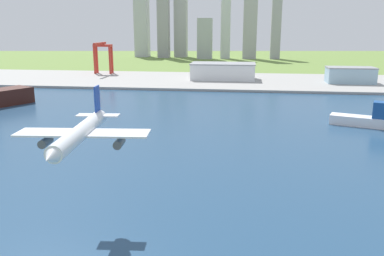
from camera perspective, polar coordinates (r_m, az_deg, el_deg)
name	(u,v)px	position (r m, az deg, el deg)	size (l,w,h in m)	color
ground_plane	(203,121)	(264.30, 1.52, 1.05)	(2400.00, 2400.00, 0.00)	olive
water_bay	(190,147)	(206.71, -0.24, -2.69)	(840.00, 360.00, 0.15)	navy
industrial_pier	(221,81)	(450.63, 4.09, 6.66)	(840.00, 140.00, 2.50)	#9A9996
airplane_landing	(80,134)	(114.57, -15.54, -0.76)	(37.81, 45.09, 14.59)	silver
ferry_boat	(376,118)	(269.26, 24.49, 1.28)	(46.51, 24.87, 20.68)	white
port_crane_red	(102,51)	(518.11, -12.53, 10.52)	(22.10, 38.58, 38.40)	#B72D23
warehouse_main	(223,71)	(453.65, 4.40, 8.01)	(70.83, 37.46, 17.96)	white
warehouse_annex	(350,75)	(453.22, 21.45, 6.98)	(48.21, 25.32, 16.51)	#99BCD1
distant_skyline	(193,26)	(794.94, 0.13, 14.26)	(281.63, 60.11, 149.61)	#B3B3BD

